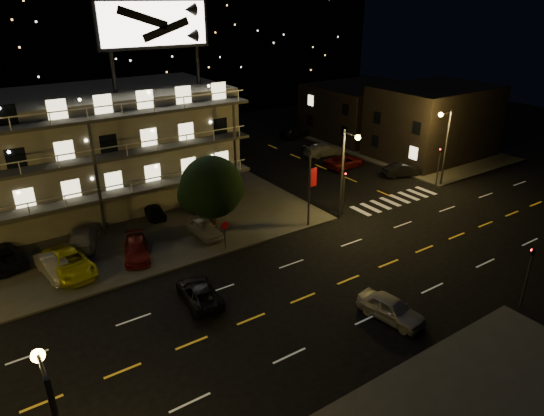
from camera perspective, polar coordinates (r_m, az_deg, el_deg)
ground at (r=33.47m, az=6.41°, el=-9.42°), size 140.00×140.00×0.00m
curb_nw at (r=45.05m, az=-25.16°, el=-2.45°), size 44.00×24.00×0.15m
curb_ne at (r=66.17m, az=15.25°, el=6.93°), size 16.00×24.00×0.15m
motel at (r=47.48m, az=-22.36°, el=6.17°), size 28.00×13.80×18.10m
side_bldg_front at (r=62.70m, az=18.40°, el=9.62°), size 14.06×10.00×8.50m
side_bldg_back at (r=70.60m, az=10.63°, el=11.25°), size 14.06×12.00×7.00m
hill_backdrop at (r=90.91m, az=-27.29°, el=17.01°), size 120.00×25.00×24.00m
streetlight_nc at (r=41.84m, az=8.64°, el=4.95°), size 0.44×1.92×8.00m
streetlight_ne at (r=51.95m, az=19.67°, el=7.53°), size 1.92×0.44×8.00m
signal_nw at (r=43.35m, az=8.44°, el=2.28°), size 0.20×0.27×4.60m
signal_sw at (r=34.15m, az=27.95°, el=-6.59°), size 0.20×0.27×4.60m
signal_ne at (r=52.62m, az=19.06°, el=5.07°), size 0.27×0.20×4.60m
banner_north at (r=40.57m, az=4.49°, el=2.25°), size 0.83×0.16×6.40m
stop_sign at (r=37.29m, az=-5.56°, el=-2.68°), size 0.91×0.11×2.61m
tree at (r=38.98m, az=-7.17°, el=2.25°), size 5.25×5.06×6.61m
lot_car_1 at (r=37.33m, az=-24.21°, el=-6.29°), size 2.11×4.46×1.41m
lot_car_2 at (r=37.25m, az=-22.74°, el=-5.98°), size 3.06×5.75×1.54m
lot_car_3 at (r=37.79m, az=-15.66°, el=-4.70°), size 3.09×4.79×1.29m
lot_car_4 at (r=39.89m, az=-7.96°, el=-2.37°), size 1.84×4.11×1.37m
lot_car_6 at (r=40.43m, az=-29.30°, el=-5.02°), size 3.48×5.44×1.40m
lot_car_7 at (r=40.79m, az=-21.30°, el=-3.16°), size 3.90×5.57×1.50m
lot_car_8 at (r=44.13m, az=-13.75°, el=-0.29°), size 1.82×3.83×1.27m
lot_car_9 at (r=44.95m, az=-7.99°, el=0.72°), size 3.07×4.41×1.38m
side_car_0 at (r=55.12m, az=15.14°, el=4.35°), size 4.67×2.94×1.45m
side_car_1 at (r=56.75m, az=8.62°, el=5.46°), size 5.31×2.65×1.44m
side_car_2 at (r=60.82m, az=6.12°, el=6.87°), size 5.41×2.55×1.52m
side_car_3 at (r=68.51m, az=2.81°, el=8.89°), size 4.61×2.08×1.54m
road_car_east at (r=30.98m, az=13.83°, el=-11.41°), size 2.40×4.53×1.47m
road_car_west at (r=32.10m, az=-8.58°, el=-9.79°), size 2.64×4.78×1.27m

